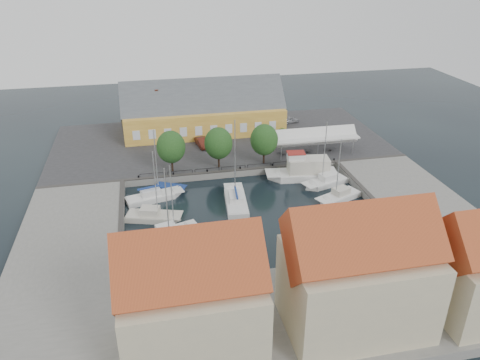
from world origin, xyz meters
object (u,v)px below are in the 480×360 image
Objects in this scene: west_boat_b at (153,217)px; west_boat_c at (169,235)px; east_boat_b at (339,198)px; trawler at (304,172)px; car_silver at (290,120)px; center_sailboat at (236,202)px; west_boat_a at (153,198)px; east_boat_a at (326,183)px; west_boat_d at (163,254)px; launch_sw at (149,280)px; launch_nw at (170,188)px; tent_canopy at (314,137)px; car_red at (202,143)px; warehouse at (200,113)px.

west_boat_b reaches higher than west_boat_c.
trawler is at bearing 108.88° from east_boat_b.
car_silver is at bearing 46.85° from west_boat_b.
center_sailboat is 1.23× the size of west_boat_b.
west_boat_b is (-0.32, -5.24, -0.01)m from west_boat_a.
east_boat_a is 27.39m from west_boat_d.
east_boat_b is at bearing -11.75° from west_boat_a.
launch_sw is at bearing -94.23° from west_boat_b.
launch_sw is (-1.72, -4.20, -0.18)m from west_boat_d.
trawler is 7.74m from east_boat_b.
west_boat_b reaches higher than launch_nw.
launch_nw is at bearing 178.28° from trawler.
west_boat_a is (-26.17, -9.00, -3.41)m from tent_canopy.
launch_sw is at bearing -94.01° from west_boat_a.
launch_sw is at bearing -139.98° from trawler.
car_silver is 21.89m from trawler.
east_boat_a is 4.60m from east_boat_b.
car_red is (-17.85, -8.36, 0.11)m from car_silver.
west_boat_d is 2.36× the size of launch_nw.
car_silver is at bearing 40.69° from launch_nw.
trawler reaches higher than car_red.
center_sailboat reaches higher than launch_sw.
car_silver is at bearing 55.88° from launch_sw.
center_sailboat is 10.50m from launch_nw.
trawler reaches higher than launch_sw.
trawler is at bearing -119.40° from tent_canopy.
east_boat_a is at bearing 12.89° from center_sailboat.
launch_sw reaches higher than launch_nw.
car_red is (-17.34, 6.22, -1.96)m from tent_canopy.
center_sailboat is (-15.46, -12.74, -3.32)m from tent_canopy.
center_sailboat is 1.09× the size of west_boat_d.
west_boat_a is 2.24× the size of launch_nw.
west_boat_d is (-8.35, -28.65, -1.45)m from car_red.
center_sailboat is at bearing 43.44° from west_boat_d.
east_boat_a is at bearing -57.20° from warehouse.
west_boat_c is at bearing -94.81° from launch_nw.
warehouse is at bearing 74.84° from car_red.
east_boat_a is at bearing -1.29° from west_boat_a.
launch_sw is (-0.92, -12.40, -0.17)m from west_boat_b.
east_boat_b is 25.33m from west_boat_a.
warehouse is 37.64m from west_boat_d.
trawler is (-4.38, -21.44, -0.60)m from car_silver.
car_silver is 0.36× the size of west_boat_b.
launch_sw is (-2.64, -7.95, -0.17)m from west_boat_c.
trawler is at bearing 40.02° from launch_sw.
launch_nw is at bearing 141.91° from center_sailboat.
west_boat_b is (-11.03, -1.49, -0.10)m from center_sailboat.
center_sailboat is at bearing -167.11° from east_boat_a.
tent_canopy is 24.80m from launch_nw.
east_boat_a is at bearing 21.43° from west_boat_c.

